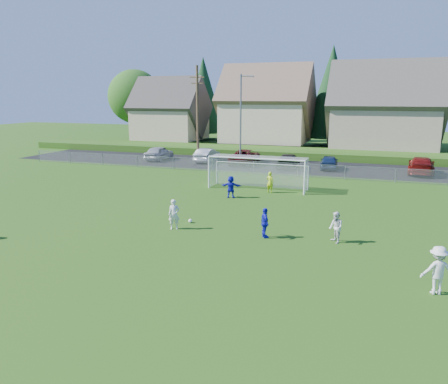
{
  "coord_description": "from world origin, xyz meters",
  "views": [
    {
      "loc": [
        8.21,
        -15.7,
        6.94
      ],
      "look_at": [
        0.0,
        8.0,
        1.4
      ],
      "focal_mm": 35.0,
      "sensor_mm": 36.0,
      "label": 1
    }
  ],
  "objects_px": {
    "car_b": "(207,155)",
    "car_c": "(245,157)",
    "car_d": "(289,161)",
    "goalkeeper": "(270,182)",
    "car_g": "(421,165)",
    "soccer_ball": "(190,221)",
    "player_white_a": "(174,214)",
    "car_a": "(159,153)",
    "soccer_goal": "(259,167)",
    "player_blue_b": "(231,187)",
    "car_e": "(329,162)",
    "player_blue_a": "(265,223)",
    "player_white_b": "(336,227)",
    "player_white_c": "(438,270)"
  },
  "relations": [
    {
      "from": "car_g",
      "to": "player_white_a",
      "type": "bearing_deg",
      "value": 63.42
    },
    {
      "from": "car_b",
      "to": "car_d",
      "type": "xyz_separation_m",
      "value": [
        9.06,
        -1.23,
        -0.03
      ]
    },
    {
      "from": "goalkeeper",
      "to": "car_a",
      "type": "bearing_deg",
      "value": -21.94
    },
    {
      "from": "player_blue_b",
      "to": "car_e",
      "type": "xyz_separation_m",
      "value": [
        5.18,
        14.6,
        -0.09
      ]
    },
    {
      "from": "car_c",
      "to": "car_e",
      "type": "xyz_separation_m",
      "value": [
        8.6,
        -0.5,
        -0.08
      ]
    },
    {
      "from": "player_white_a",
      "to": "player_blue_a",
      "type": "xyz_separation_m",
      "value": [
        4.9,
        0.15,
        -0.04
      ]
    },
    {
      "from": "player_blue_b",
      "to": "soccer_goal",
      "type": "bearing_deg",
      "value": -110.05
    },
    {
      "from": "car_d",
      "to": "car_g",
      "type": "height_order",
      "value": "car_g"
    },
    {
      "from": "player_white_b",
      "to": "car_g",
      "type": "height_order",
      "value": "car_g"
    },
    {
      "from": "car_c",
      "to": "car_b",
      "type": "bearing_deg",
      "value": -7.26
    },
    {
      "from": "car_b",
      "to": "car_d",
      "type": "bearing_deg",
      "value": 170.86
    },
    {
      "from": "player_blue_a",
      "to": "car_c",
      "type": "relative_size",
      "value": 0.28
    },
    {
      "from": "car_d",
      "to": "car_b",
      "type": "bearing_deg",
      "value": -12.42
    },
    {
      "from": "player_blue_b",
      "to": "car_e",
      "type": "height_order",
      "value": "player_blue_b"
    },
    {
      "from": "car_a",
      "to": "soccer_goal",
      "type": "height_order",
      "value": "soccer_goal"
    },
    {
      "from": "car_d",
      "to": "car_g",
      "type": "bearing_deg",
      "value": 178.41
    },
    {
      "from": "car_a",
      "to": "car_c",
      "type": "distance_m",
      "value": 9.87
    },
    {
      "from": "player_white_a",
      "to": "car_e",
      "type": "relative_size",
      "value": 0.4
    },
    {
      "from": "car_c",
      "to": "car_d",
      "type": "distance_m",
      "value": 4.9
    },
    {
      "from": "player_blue_b",
      "to": "goalkeeper",
      "type": "relative_size",
      "value": 0.99
    },
    {
      "from": "player_white_b",
      "to": "car_a",
      "type": "distance_m",
      "value": 30.65
    },
    {
      "from": "soccer_ball",
      "to": "player_white_a",
      "type": "relative_size",
      "value": 0.14
    },
    {
      "from": "player_blue_b",
      "to": "car_e",
      "type": "relative_size",
      "value": 0.38
    },
    {
      "from": "soccer_ball",
      "to": "car_d",
      "type": "distance_m",
      "value": 20.68
    },
    {
      "from": "car_d",
      "to": "car_e",
      "type": "distance_m",
      "value": 3.87
    },
    {
      "from": "player_white_c",
      "to": "soccer_goal",
      "type": "distance_m",
      "value": 18.85
    },
    {
      "from": "car_b",
      "to": "car_g",
      "type": "bearing_deg",
      "value": 177.01
    },
    {
      "from": "car_c",
      "to": "car_d",
      "type": "xyz_separation_m",
      "value": [
        4.78,
        -1.09,
        -0.07
      ]
    },
    {
      "from": "player_white_a",
      "to": "soccer_goal",
      "type": "height_order",
      "value": "soccer_goal"
    },
    {
      "from": "car_c",
      "to": "car_g",
      "type": "bearing_deg",
      "value": 173.21
    },
    {
      "from": "player_blue_a",
      "to": "car_d",
      "type": "xyz_separation_m",
      "value": [
        -2.99,
        21.8,
        -0.07
      ]
    },
    {
      "from": "player_white_b",
      "to": "car_d",
      "type": "height_order",
      "value": "player_white_b"
    },
    {
      "from": "car_d",
      "to": "car_c",
      "type": "bearing_deg",
      "value": -17.48
    },
    {
      "from": "car_b",
      "to": "player_white_b",
      "type": "bearing_deg",
      "value": 122.92
    },
    {
      "from": "goalkeeper",
      "to": "car_b",
      "type": "xyz_separation_m",
      "value": [
        -9.91,
        12.76,
        -0.05
      ]
    },
    {
      "from": "goalkeeper",
      "to": "car_a",
      "type": "xyz_separation_m",
      "value": [
        -15.49,
        12.41,
        -0.01
      ]
    },
    {
      "from": "car_a",
      "to": "car_d",
      "type": "relative_size",
      "value": 0.94
    },
    {
      "from": "player_blue_a",
      "to": "car_c",
      "type": "height_order",
      "value": "car_c"
    },
    {
      "from": "player_white_a",
      "to": "car_d",
      "type": "relative_size",
      "value": 0.33
    },
    {
      "from": "soccer_ball",
      "to": "goalkeeper",
      "type": "relative_size",
      "value": 0.14
    },
    {
      "from": "player_white_a",
      "to": "car_a",
      "type": "distance_m",
      "value": 26.15
    },
    {
      "from": "soccer_ball",
      "to": "player_white_a",
      "type": "xyz_separation_m",
      "value": [
        -0.34,
        -1.34,
        0.69
      ]
    },
    {
      "from": "car_b",
      "to": "player_white_c",
      "type": "bearing_deg",
      "value": 124.09
    },
    {
      "from": "car_c",
      "to": "soccer_goal",
      "type": "relative_size",
      "value": 0.74
    },
    {
      "from": "goalkeeper",
      "to": "car_g",
      "type": "bearing_deg",
      "value": -115.72
    },
    {
      "from": "player_white_b",
      "to": "player_blue_b",
      "type": "distance_m",
      "value": 10.71
    },
    {
      "from": "player_white_b",
      "to": "car_a",
      "type": "xyz_separation_m",
      "value": [
        -21.03,
        22.3,
        0.01
      ]
    },
    {
      "from": "car_g",
      "to": "soccer_ball",
      "type": "bearing_deg",
      "value": 62.49
    },
    {
      "from": "car_b",
      "to": "car_c",
      "type": "distance_m",
      "value": 4.29
    },
    {
      "from": "player_white_a",
      "to": "player_white_c",
      "type": "relative_size",
      "value": 0.9
    }
  ]
}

